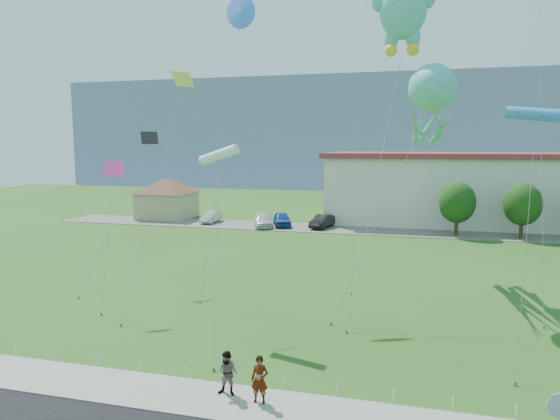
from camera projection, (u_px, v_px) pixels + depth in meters
The scene contains 22 objects.
ground at pixel (268, 372), 20.15m from camera, with size 160.00×160.00×0.00m, color #284F16.
sidewalk at pixel (246, 405), 17.50m from camera, with size 80.00×2.50×0.10m, color gray.
parking_strip at pixel (357, 230), 53.73m from camera, with size 70.00×6.00×0.06m, color #59544C.
hill_ridge at pixel (391, 132), 133.67m from camera, with size 160.00×50.00×25.00m, color slate.
pavilion at pixel (167, 194), 62.22m from camera, with size 9.20×9.20×5.00m.
rope_fence at pixel (258, 381), 18.87m from camera, with size 26.05×0.05×0.50m.
tree_near at pixel (457, 203), 49.83m from camera, with size 3.60×3.60×5.47m.
tree_mid at pixel (523, 204), 48.33m from camera, with size 3.60×3.60×5.47m.
pedestrian_left at pixel (260, 380), 17.45m from camera, with size 0.62×0.41×1.69m, color gray.
pedestrian_right at pixel (228, 373), 18.00m from camera, with size 0.79×0.61×1.62m, color gray.
parked_car_silver at pixel (211, 217), 58.49m from camera, with size 1.35×3.86×1.27m, color #AEADB4.
parked_car_white at pixel (263, 221), 55.53m from camera, with size 1.89×4.65×1.35m, color silver.
parked_car_blue at pixel (282, 219), 56.01m from camera, with size 1.80×4.48×1.53m, color #1B4196.
parked_car_black at pixel (322, 221), 54.82m from camera, with size 1.51×4.33×1.43m, color black.
octopus_kite at pixel (431, 105), 29.75m from camera, with size 6.09×13.36×13.66m.
teddy_bear_kite at pixel (403, 2), 29.33m from camera, with size 3.94×9.39×20.23m.
small_kite_black at pixel (143, 153), 33.17m from camera, with size 2.49×6.53×10.02m.
small_kite_cyan at pixel (536, 116), 19.72m from camera, with size 0.92×3.51×10.75m.
small_kite_pink at pixel (112, 182), 27.97m from camera, with size 1.29×2.98×8.18m.
small_kite_blue at pixel (240, 18), 31.30m from camera, with size 1.81×5.99×18.14m.
small_kite_yellow at pixel (176, 106), 27.81m from camera, with size 2.01×5.83×13.22m.
small_kite_white at pixel (219, 156), 25.02m from camera, with size 2.19×6.91×9.04m.
Camera 1 is at (5.31, -18.38, 9.10)m, focal length 32.00 mm.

